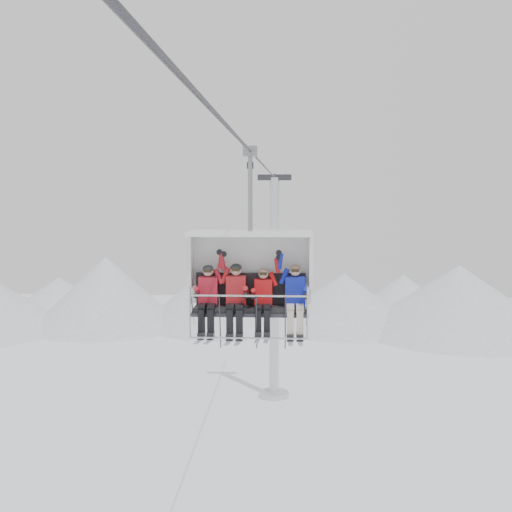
{
  "coord_description": "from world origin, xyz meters",
  "views": [
    {
      "loc": [
        0.8,
        -16.08,
        12.44
      ],
      "look_at": [
        0.0,
        0.0,
        10.83
      ],
      "focal_mm": 45.0,
      "sensor_mm": 36.0,
      "label": 1
    }
  ],
  "objects_px": {
    "lift_tower_right": "(274,303)",
    "chairlift_carrier": "(251,271)",
    "skier_far_right": "(295,297)",
    "skier_center_left": "(236,297)",
    "skier_center_right": "(263,299)",
    "skier_far_left": "(208,297)"
  },
  "relations": [
    {
      "from": "chairlift_carrier",
      "to": "skier_center_right",
      "type": "relative_size",
      "value": 2.36
    },
    {
      "from": "skier_far_left",
      "to": "skier_far_right",
      "type": "distance_m",
      "value": 1.86
    },
    {
      "from": "lift_tower_right",
      "to": "skier_center_right",
      "type": "xyz_separation_m",
      "value": [
        0.29,
        -24.65,
        4.4
      ]
    },
    {
      "from": "lift_tower_right",
      "to": "skier_center_left",
      "type": "height_order",
      "value": "lift_tower_right"
    },
    {
      "from": "skier_center_right",
      "to": "skier_far_right",
      "type": "height_order",
      "value": "skier_far_right"
    },
    {
      "from": "lift_tower_right",
      "to": "skier_far_left",
      "type": "height_order",
      "value": "lift_tower_right"
    },
    {
      "from": "chairlift_carrier",
      "to": "skier_far_left",
      "type": "distance_m",
      "value": 1.09
    },
    {
      "from": "lift_tower_right",
      "to": "chairlift_carrier",
      "type": "height_order",
      "value": "lift_tower_right"
    },
    {
      "from": "skier_center_right",
      "to": "skier_center_left",
      "type": "bearing_deg",
      "value": 178.82
    },
    {
      "from": "skier_center_left",
      "to": "skier_center_right",
      "type": "height_order",
      "value": "skier_center_left"
    },
    {
      "from": "lift_tower_right",
      "to": "chairlift_carrier",
      "type": "relative_size",
      "value": 3.38
    },
    {
      "from": "skier_far_left",
      "to": "skier_center_right",
      "type": "xyz_separation_m",
      "value": [
        1.18,
        -0.01,
        -0.03
      ]
    },
    {
      "from": "skier_far_left",
      "to": "skier_center_right",
      "type": "height_order",
      "value": "skier_far_left"
    },
    {
      "from": "skier_far_left",
      "to": "chairlift_carrier",
      "type": "bearing_deg",
      "value": 19.32
    },
    {
      "from": "skier_center_right",
      "to": "chairlift_carrier",
      "type": "bearing_deg",
      "value": 131.46
    },
    {
      "from": "chairlift_carrier",
      "to": "skier_center_left",
      "type": "distance_m",
      "value": 0.67
    },
    {
      "from": "skier_far_left",
      "to": "skier_center_right",
      "type": "distance_m",
      "value": 1.18
    },
    {
      "from": "lift_tower_right",
      "to": "skier_center_left",
      "type": "distance_m",
      "value": 25.03
    },
    {
      "from": "skier_far_right",
      "to": "skier_center_left",
      "type": "bearing_deg",
      "value": 179.95
    },
    {
      "from": "skier_far_right",
      "to": "lift_tower_right",
      "type": "bearing_deg",
      "value": 92.23
    },
    {
      "from": "skier_center_left",
      "to": "skier_center_right",
      "type": "bearing_deg",
      "value": -1.18
    },
    {
      "from": "lift_tower_right",
      "to": "skier_center_left",
      "type": "bearing_deg",
      "value": -90.7
    }
  ]
}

